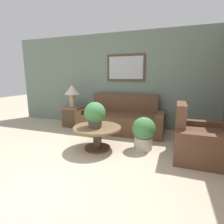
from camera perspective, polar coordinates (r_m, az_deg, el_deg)
The scene contains 9 objects.
ground_plane at distance 2.72m, azimuth -14.31°, elevation -20.16°, with size 20.00×20.00×0.00m, color #BCAD93.
wall_back at distance 5.00m, azimuth 3.86°, elevation 10.21°, with size 7.02×0.09×2.60m.
couch_main at distance 4.61m, azimuth 3.01°, elevation -2.53°, with size 2.18×0.92×0.95m.
armchair at distance 3.50m, azimuth 27.04°, elevation -8.44°, with size 0.98×1.10×0.95m.
coffee_table at distance 3.47m, azimuth -4.85°, elevation -6.79°, with size 0.94×0.94×0.45m.
side_table at distance 5.18m, azimuth -12.57°, elevation -1.38°, with size 0.54×0.54×0.56m.
table_lamp at distance 5.08m, azimuth -12.92°, elevation 6.52°, with size 0.43×0.43×0.63m.
potted_plant_on_table at distance 3.36m, azimuth -5.62°, elevation -0.63°, with size 0.41×0.41×0.49m.
potted_plant_floor at distance 3.49m, azimuth 10.28°, elevation -6.52°, with size 0.46×0.46×0.65m.
Camera 1 is at (1.34, -1.91, 1.41)m, focal length 28.00 mm.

